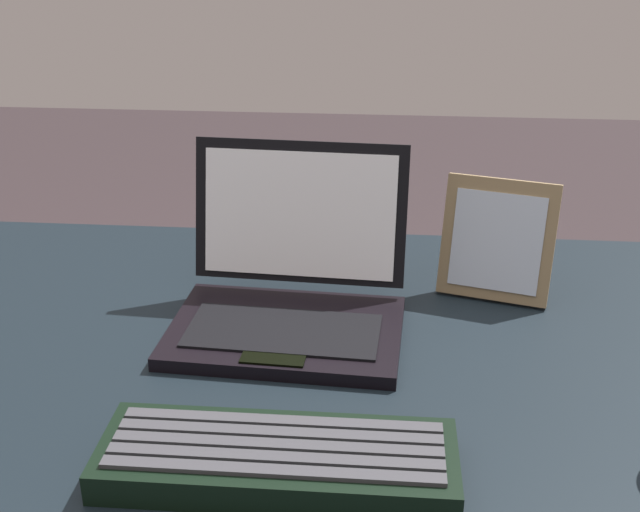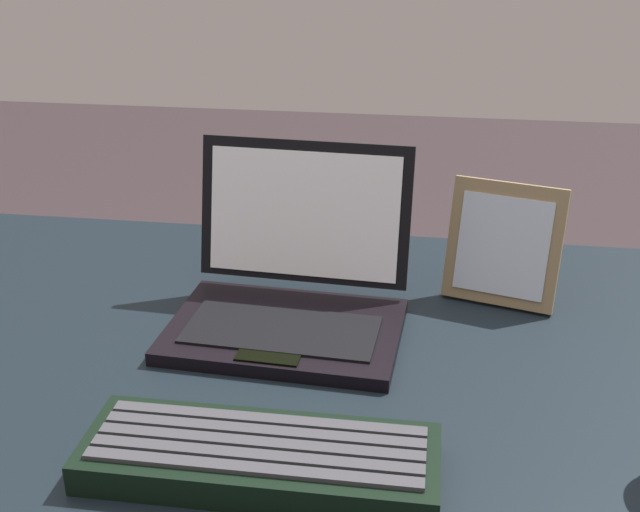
# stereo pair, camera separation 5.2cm
# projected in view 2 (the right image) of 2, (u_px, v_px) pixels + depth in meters

# --- Properties ---
(desk) EXTENTS (1.75, 0.79, 0.72)m
(desk) POSITION_uv_depth(u_px,v_px,m) (205.00, 420.00, 0.96)
(desk) COLOR black
(desk) RESTS_ON ground
(laptop_front) EXTENTS (0.29, 0.25, 0.21)m
(laptop_front) POSITION_uv_depth(u_px,v_px,m) (291.00, 293.00, 0.98)
(laptop_front) COLOR black
(laptop_front) RESTS_ON desk
(external_keyboard) EXTENTS (0.33, 0.12, 0.03)m
(external_keyboard) POSITION_uv_depth(u_px,v_px,m) (260.00, 457.00, 0.74)
(external_keyboard) COLOR black
(external_keyboard) RESTS_ON desk
(photo_frame) EXTENTS (0.15, 0.08, 0.16)m
(photo_frame) POSITION_uv_depth(u_px,v_px,m) (504.00, 245.00, 1.03)
(photo_frame) COLOR olive
(photo_frame) RESTS_ON desk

